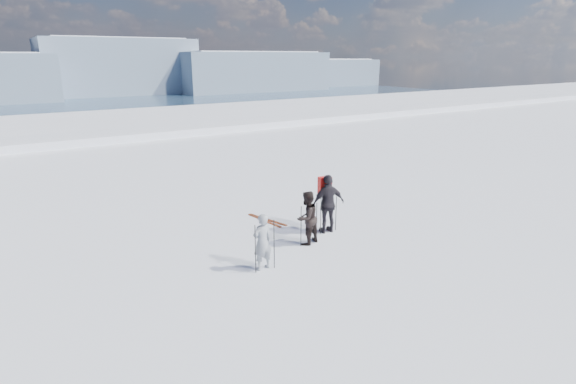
# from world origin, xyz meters

# --- Properties ---
(lake_basin) EXTENTS (820.00, 820.00, 71.62)m
(lake_basin) POSITION_xyz_m (0.00, 30.00, -6.50)
(lake_basin) COLOR white
(lake_basin) RESTS_ON ground
(far_mountain_range) EXTENTS (770.00, 110.00, 53.00)m
(far_mountain_range) POSITION_xyz_m (29.60, 454.78, -7.19)
(far_mountain_range) COLOR slate
(far_mountain_range) RESTS_ON ground
(skier_grey) EXTENTS (0.59, 0.42, 1.52)m
(skier_grey) POSITION_xyz_m (-3.14, 1.61, 0.76)
(skier_grey) COLOR #8F959C
(skier_grey) RESTS_ON ground
(skier_dark) EXTENTS (0.92, 0.81, 1.62)m
(skier_dark) POSITION_xyz_m (-1.21, 2.35, 0.81)
(skier_dark) COLOR black
(skier_dark) RESTS_ON ground
(skier_pack) EXTENTS (1.16, 0.64, 1.87)m
(skier_pack) POSITION_xyz_m (-0.11, 2.75, 0.94)
(skier_pack) COLOR black
(skier_pack) RESTS_ON ground
(backpack) EXTENTS (0.43, 0.29, 0.62)m
(backpack) POSITION_xyz_m (-0.07, 2.99, 2.18)
(backpack) COLOR red
(backpack) RESTS_ON skier_pack
(ski_poles) EXTENTS (3.61, 1.27, 1.36)m
(ski_poles) POSITION_xyz_m (-1.52, 2.15, 0.63)
(ski_poles) COLOR black
(ski_poles) RESTS_ON ground
(skis_loose) EXTENTS (0.60, 1.69, 0.03)m
(skis_loose) POSITION_xyz_m (-1.23, 4.70, 0.01)
(skis_loose) COLOR black
(skis_loose) RESTS_ON ground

